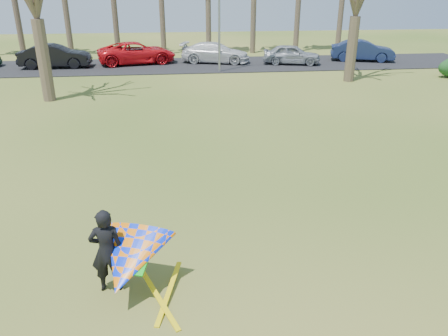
{
  "coord_description": "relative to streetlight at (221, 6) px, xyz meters",
  "views": [
    {
      "loc": [
        -1.3,
        -9.16,
        5.88
      ],
      "look_at": [
        0.0,
        2.0,
        1.1
      ],
      "focal_mm": 35.0,
      "sensor_mm": 36.0,
      "label": 1
    }
  ],
  "objects": [
    {
      "name": "parking_strip",
      "position": [
        -2.16,
        3.0,
        -4.43
      ],
      "size": [
        46.0,
        7.0,
        0.06
      ],
      "primitive_type": "cube",
      "color": "black",
      "rests_on": "ground"
    },
    {
      "name": "streetlight",
      "position": [
        0.0,
        0.0,
        0.0
      ],
      "size": [
        2.28,
        0.18,
        8.0
      ],
      "color": "gray",
      "rests_on": "ground"
    },
    {
      "name": "kite_flyer",
      "position": [
        -4.55,
        -23.75,
        -3.61
      ],
      "size": [
        2.13,
        2.39,
        2.02
      ],
      "color": "black",
      "rests_on": "ground"
    },
    {
      "name": "car_4",
      "position": [
        5.71,
        2.39,
        -3.66
      ],
      "size": [
        4.66,
        2.82,
        1.49
      ],
      "primitive_type": "imported",
      "rotation": [
        0.0,
        0.0,
        1.31
      ],
      "color": "#8F949B",
      "rests_on": "parking_strip"
    },
    {
      "name": "car_1",
      "position": [
        -12.06,
        2.91,
        -3.56
      ],
      "size": [
        5.13,
        1.85,
        1.68
      ],
      "primitive_type": "imported",
      "rotation": [
        0.0,
        0.0,
        1.58
      ],
      "color": "black",
      "rests_on": "parking_strip"
    },
    {
      "name": "car_5",
      "position": [
        11.76,
        3.24,
        -3.59
      ],
      "size": [
        5.22,
        3.1,
        1.63
      ],
      "primitive_type": "imported",
      "rotation": [
        0.0,
        0.0,
        1.27
      ],
      "color": "#182449",
      "rests_on": "parking_strip"
    },
    {
      "name": "car_2",
      "position": [
        -6.17,
        3.98,
        -3.58
      ],
      "size": [
        6.39,
        3.98,
        1.65
      ],
      "primitive_type": "imported",
      "rotation": [
        0.0,
        0.0,
        1.79
      ],
      "color": "red",
      "rests_on": "parking_strip"
    },
    {
      "name": "ground",
      "position": [
        -2.16,
        -22.0,
        -4.46
      ],
      "size": [
        100.0,
        100.0,
        0.0
      ],
      "primitive_type": "plane",
      "color": "#255312",
      "rests_on": "ground"
    },
    {
      "name": "car_3",
      "position": [
        -0.08,
        3.73,
        -3.63
      ],
      "size": [
        5.73,
        3.55,
        1.55
      ],
      "primitive_type": "imported",
      "rotation": [
        0.0,
        0.0,
        1.29
      ],
      "color": "silver",
      "rests_on": "parking_strip"
    }
  ]
}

